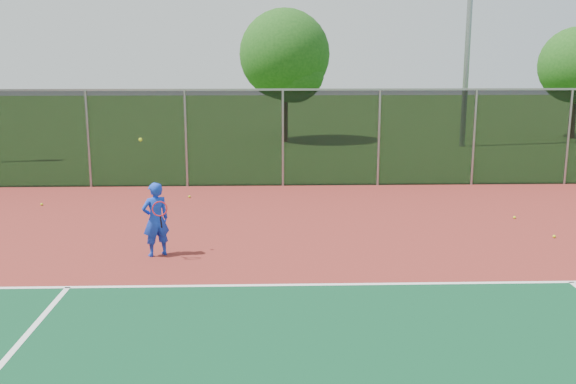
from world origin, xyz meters
The scene contains 9 objects.
ground centered at (0.00, 0.00, 0.00)m, with size 120.00×120.00×0.00m, color #275017.
court_apron centered at (0.00, 2.00, 0.01)m, with size 30.00×20.00×0.02m, color maroon.
fence_back centered at (0.00, 12.00, 1.56)m, with size 30.00×0.06×3.03m.
tennis_player centered at (-5.74, 4.85, 0.79)m, with size 0.66×0.71×2.41m.
practice_ball_0 centered at (-5.74, 10.31, 0.06)m, with size 0.07×0.07×0.07m, color #BED618.
practice_ball_1 centered at (2.73, 7.61, 0.06)m, with size 0.07×0.07×0.07m, color #BED618.
practice_ball_2 centered at (2.97, 5.87, 0.06)m, with size 0.07×0.07×0.07m, color #BED618.
practice_ball_3 centered at (-9.66, 9.44, 0.06)m, with size 0.07×0.07×0.07m, color #BED618.
tree_back_left centered at (-2.57, 22.84, 3.91)m, with size 4.24×4.24×6.23m.
Camera 1 is at (-3.44, -7.82, 4.02)m, focal length 40.00 mm.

